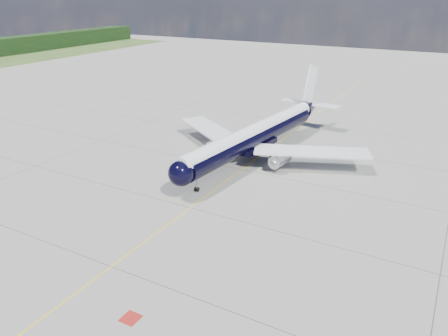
{
  "coord_description": "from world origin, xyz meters",
  "views": [
    {
      "loc": [
        28.59,
        -32.51,
        26.65
      ],
      "look_at": [
        1.93,
        15.7,
        4.0
      ],
      "focal_mm": 35.0,
      "sensor_mm": 36.0,
      "label": 1
    }
  ],
  "objects": [
    {
      "name": "red_marking",
      "position": [
        6.8,
        -10.0,
        0.0
      ],
      "size": [
        1.6,
        1.6,
        0.01
      ],
      "primitive_type": "cube",
      "color": "maroon",
      "rests_on": "ground"
    },
    {
      "name": "main_airliner",
      "position": [
        -0.2,
        31.24,
        4.09
      ],
      "size": [
        37.29,
        45.61,
        13.18
      ],
      "rotation": [
        0.0,
        0.0,
        -0.1
      ],
      "color": "black",
      "rests_on": "ground"
    },
    {
      "name": "ground",
      "position": [
        0.0,
        30.0,
        0.0
      ],
      "size": [
        320.0,
        320.0,
        0.0
      ],
      "primitive_type": "plane",
      "color": "gray",
      "rests_on": "ground"
    },
    {
      "name": "taxiway_centerline",
      "position": [
        0.0,
        25.0,
        0.0
      ],
      "size": [
        0.16,
        160.0,
        0.01
      ],
      "primitive_type": "cube",
      "color": "yellow",
      "rests_on": "ground"
    }
  ]
}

